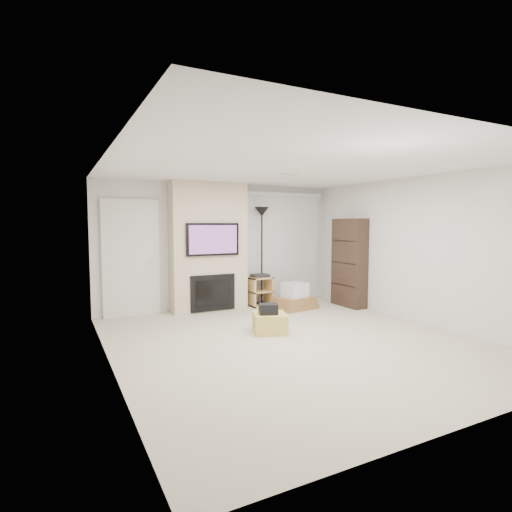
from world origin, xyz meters
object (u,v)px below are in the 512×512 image
bookshelf (349,263)px  box_stack (295,299)px  av_stand (260,289)px  ottoman (270,323)px  floor_lamp (262,228)px

bookshelf → box_stack: bearing=165.7°
bookshelf → av_stand: bearing=151.8°
av_stand → box_stack: size_ratio=0.76×
ottoman → bookshelf: bearing=22.7°
ottoman → bookshelf: size_ratio=0.28×
ottoman → floor_lamp: 2.59m
floor_lamp → bookshelf: floor_lamp is taller
ottoman → floor_lamp: size_ratio=0.24×
av_stand → bookshelf: bookshelf is taller
ottoman → bookshelf: (2.43, 1.02, 0.75)m
box_stack → bookshelf: bearing=-14.3°
box_stack → ottoman: bearing=-134.9°
floor_lamp → box_stack: bearing=-57.2°
av_stand → bookshelf: 1.91m
ottoman → av_stand: 2.06m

